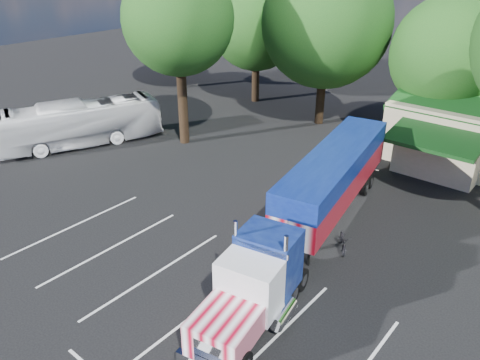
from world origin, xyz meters
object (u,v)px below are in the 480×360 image
Objects in this scene: tour_bus at (80,123)px; semi_truck at (318,197)px; bicycle at (343,241)px; woman at (314,234)px.

semi_truck is at bearing 23.43° from tour_bus.
bicycle is at bearing -15.30° from semi_truck.
tour_bus is at bearing 170.26° from semi_truck.
tour_bus is (-19.85, -0.36, -0.59)m from semi_truck.
woman is 1.55m from bicycle.
bicycle is 0.15× the size of tour_bus.
semi_truck reaches higher than woman.
semi_truck is 2.42m from bicycle.
semi_truck is 10.71× the size of bicycle.
semi_truck is 19.86m from tour_bus.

